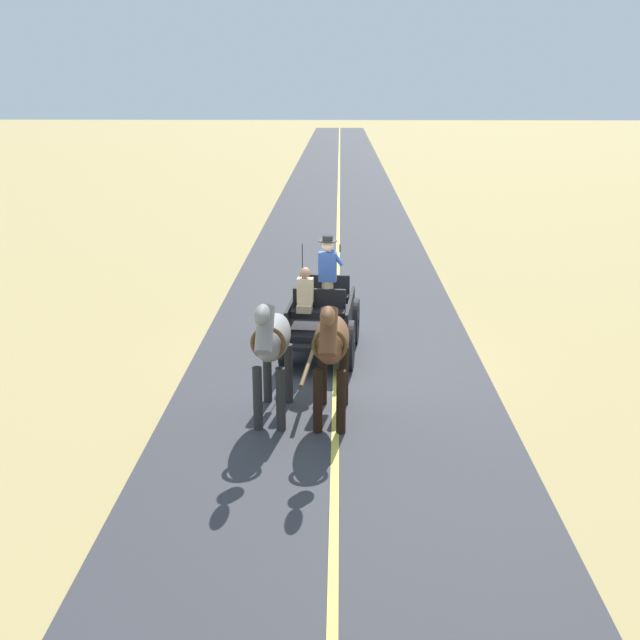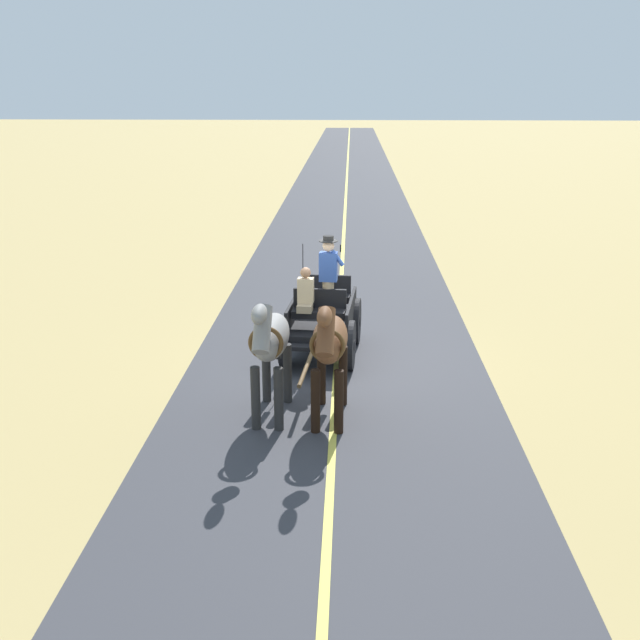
# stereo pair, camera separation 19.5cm
# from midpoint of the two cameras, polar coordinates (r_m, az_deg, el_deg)

# --- Properties ---
(ground_plane) EXTENTS (200.00, 200.00, 0.00)m
(ground_plane) POSITION_cam_midpoint_polar(r_m,az_deg,el_deg) (14.79, 0.88, -3.14)
(ground_plane) COLOR tan
(road_surface) EXTENTS (5.74, 160.00, 0.01)m
(road_surface) POSITION_cam_midpoint_polar(r_m,az_deg,el_deg) (14.79, 0.88, -3.12)
(road_surface) COLOR #38383D
(road_surface) RESTS_ON ground
(road_centre_stripe) EXTENTS (0.12, 160.00, 0.00)m
(road_centre_stripe) POSITION_cam_midpoint_polar(r_m,az_deg,el_deg) (14.79, 0.88, -3.10)
(road_centre_stripe) COLOR #DBCC4C
(road_centre_stripe) RESTS_ON road_surface
(horse_drawn_carriage) EXTENTS (1.60, 4.52, 2.50)m
(horse_drawn_carriage) POSITION_cam_midpoint_polar(r_m,az_deg,el_deg) (14.83, -0.28, 0.26)
(horse_drawn_carriage) COLOR black
(horse_drawn_carriage) RESTS_ON ground
(horse_near_side) EXTENTS (0.63, 2.13, 2.21)m
(horse_near_side) POSITION_cam_midpoint_polar(r_m,az_deg,el_deg) (11.77, 0.39, -1.84)
(horse_near_side) COLOR brown
(horse_near_side) RESTS_ON ground
(horse_off_side) EXTENTS (0.63, 2.13, 2.21)m
(horse_off_side) POSITION_cam_midpoint_polar(r_m,az_deg,el_deg) (11.89, -4.16, -1.67)
(horse_off_side) COLOR gray
(horse_off_side) RESTS_ON ground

